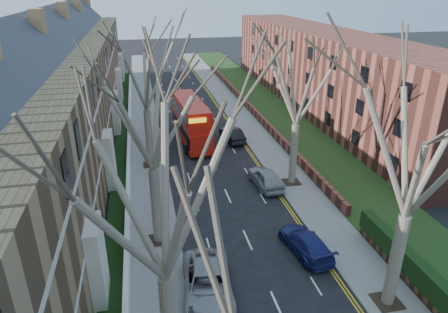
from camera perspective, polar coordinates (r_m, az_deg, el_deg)
pavement_left at (r=47.59m, az=-11.29°, el=4.18°), size 3.00×102.00×0.12m
pavement_right at (r=49.09m, az=2.87°, el=5.21°), size 3.00×102.00×0.12m
terrace_left at (r=39.09m, az=-22.93°, el=6.94°), size 9.70×78.00×13.60m
flats_right at (r=55.37m, az=13.71°, el=11.97°), size 13.97×54.00×10.00m
front_wall_left at (r=39.93m, az=-13.40°, el=1.03°), size 0.30×78.00×1.00m
grass_verge_right at (r=50.35m, az=7.86°, el=5.60°), size 6.00×102.00×0.06m
tree_left_mid at (r=13.41m, az=-9.32°, el=-2.99°), size 10.50×10.50×14.71m
tree_left_far at (r=22.89m, az=-10.76°, el=7.33°), size 10.15×10.15×14.22m
tree_left_dist at (r=34.54m, az=-11.53°, el=13.22°), size 10.50×10.50×14.71m
tree_right_mid at (r=19.22m, az=26.53°, el=3.05°), size 10.50×10.50×14.71m
tree_right_far at (r=31.01m, az=10.76°, el=11.55°), size 10.15×10.15×14.22m
double_decker_bus at (r=41.99m, az=-4.76°, el=4.93°), size 3.18×10.45×4.33m
car_left_far at (r=22.30m, az=-2.36°, el=-17.69°), size 3.18×5.90×1.57m
car_right_near at (r=25.84m, az=11.57°, el=-11.95°), size 2.49×4.87×1.35m
car_right_mid at (r=33.02m, az=5.97°, el=-3.02°), size 2.22×4.72×1.56m
car_right_far at (r=42.35m, az=1.17°, el=3.17°), size 2.08×4.61×1.47m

